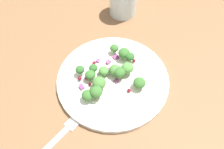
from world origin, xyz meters
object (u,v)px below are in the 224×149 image
Objects in this scene: plate at (112,79)px; broccoli_floret_2 at (127,68)px; broccoli_floret_0 at (115,70)px; fork at (51,144)px; broccoli_floret_1 at (130,57)px.

plate is 9.10× the size of broccoli_floret_2.
broccoli_floret_0 is 2.76cm from broccoli_floret_2.
fork is (-14.36, 12.85, -0.61)cm from plate.
broccoli_floret_2 is (0.18, -2.73, 0.34)cm from broccoli_floret_0.
broccoli_floret_2 reaches higher than broccoli_floret_0.
fork is (-15.45, 16.37, -3.16)cm from broccoli_floret_2.
broccoli_floret_1 is 0.78× the size of broccoli_floret_2.
plate is at bearing 107.33° from broccoli_floret_2.
broccoli_floret_1 is at bearing -46.01° from broccoli_floret_0.
broccoli_floret_0 is 0.19× the size of fork.
plate is 4.48cm from broccoli_floret_2.
broccoli_floret_2 is 22.73cm from fork.
broccoli_floret_2 is (-3.39, 0.97, 0.22)cm from broccoli_floret_1.
broccoli_floret_1 is 0.15× the size of fork.
plate is at bearing 139.47° from broccoli_floret_0.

